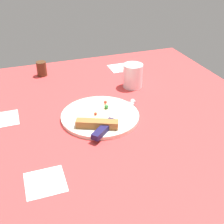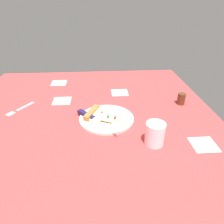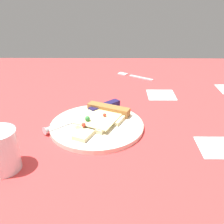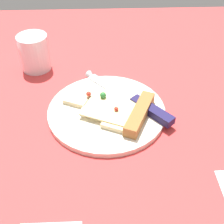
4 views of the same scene
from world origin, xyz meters
The scene contains 7 objects.
ground_plane centered at (0.02, -0.01, -1.50)cm, with size 119.43×119.43×3.00cm.
plate centered at (-5.93, -8.96, 0.55)cm, with size 23.94×23.94×1.10cm, color silver.
pizza_slice centered at (-4.89, -6.59, 1.89)cm, with size 14.71×19.07×2.58cm.
knife centered at (-7.68, -3.31, 1.71)cm, with size 19.39×17.45×2.45cm.
drinking_glass centered at (-23.73, -25.71, 4.32)cm, with size 7.13×7.13×8.64cm, color white.
pepper_shaker centered at (6.47, -46.93, 2.87)cm, with size 3.86×3.86×5.73cm, color #4C2D19.
fork centered at (5.95, 32.29, 0.40)cm, with size 13.70×10.03×0.80cm.
Camera 2 is at (-82.70, -5.99, 47.90)cm, focal length 32.84 mm.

